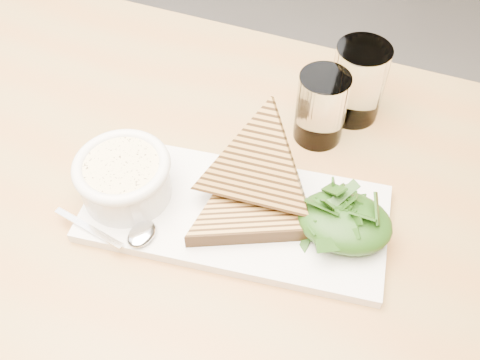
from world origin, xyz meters
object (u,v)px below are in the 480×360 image
(glass_near, at_px, (321,108))
(glass_far, at_px, (358,82))
(platter, at_px, (235,213))
(soup_bowl, at_px, (125,181))
(table_top, at_px, (268,285))

(glass_near, height_order, glass_far, glass_far)
(platter, bearing_deg, glass_far, 65.05)
(glass_far, bearing_deg, soup_bowl, -135.11)
(soup_bowl, relative_size, glass_near, 1.07)
(platter, distance_m, glass_far, 0.26)
(soup_bowl, height_order, glass_near, glass_near)
(platter, relative_size, glass_near, 3.57)
(platter, relative_size, glass_far, 3.25)
(table_top, distance_m, soup_bowl, 0.22)
(table_top, height_order, soup_bowl, soup_bowl)
(glass_near, relative_size, glass_far, 0.91)
(platter, xyz_separation_m, glass_near, (0.07, 0.17, 0.04))
(glass_far, bearing_deg, table_top, -98.41)
(soup_bowl, bearing_deg, table_top, -15.52)
(glass_near, xyz_separation_m, glass_far, (0.04, 0.06, 0.01))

